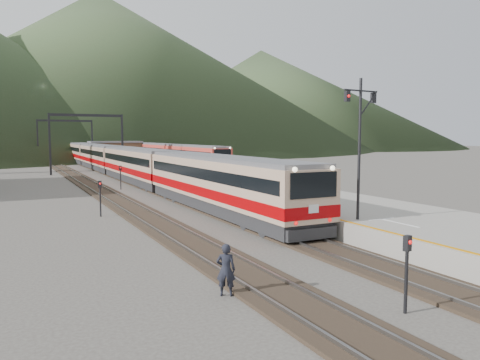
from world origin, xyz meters
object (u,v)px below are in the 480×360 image
second_train (156,153)px  signal_mast (360,134)px  worker (226,270)px  main_train (117,159)px

second_train → signal_mast: signal_mast is taller
second_train → signal_mast: bearing=-97.8°
second_train → worker: bearing=-104.7°
second_train → signal_mast: (-8.79, -64.03, 3.24)m
main_train → second_train: bearing=61.8°
second_train → worker: 70.86m
second_train → signal_mast: size_ratio=8.40×
signal_mast → worker: bearing=-154.0°
main_train → worker: (-6.52, -47.10, -1.29)m
main_train → signal_mast: size_ratio=12.48×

